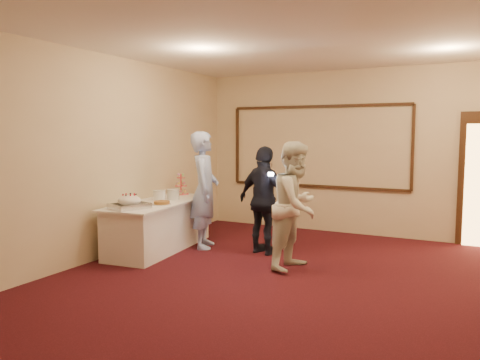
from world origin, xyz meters
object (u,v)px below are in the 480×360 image
pavlova_tray (129,203)px  man (205,190)px  buffet_table (159,225)px  cupcake_stand (181,186)px  woman (296,205)px  guest (265,200)px  plate_stack_a (159,196)px  plate_stack_b (173,194)px  tart (162,203)px

pavlova_tray → man: size_ratio=0.34×
buffet_table → cupcake_stand: 1.06m
woman → guest: woman is taller
plate_stack_a → pavlova_tray: bearing=-83.6°
plate_stack_b → woman: (2.23, -0.29, 0.01)m
woman → plate_stack_a: bearing=96.1°
cupcake_stand → tart: size_ratio=1.42×
guest → woman: bearing=159.5°
cupcake_stand → guest: 1.84m
pavlova_tray → guest: size_ratio=0.38×
plate_stack_a → tart: 0.43m
tart → guest: guest is taller
plate_stack_a → plate_stack_b: plate_stack_b is taller
buffet_table → woman: woman is taller
plate_stack_a → buffet_table: bearing=-60.0°
pavlova_tray → tart: size_ratio=2.24×
tart → cupcake_stand: bearing=110.8°
pavlova_tray → guest: bearing=39.8°
plate_stack_b → tart: size_ratio=0.74×
pavlova_tray → tart: pavlova_tray is taller
guest → man: bearing=20.2°
pavlova_tray → plate_stack_b: size_ratio=3.02×
buffet_table → plate_stack_a: (-0.03, 0.06, 0.47)m
buffet_table → pavlova_tray: pavlova_tray is taller
pavlova_tray → plate_stack_b: bearing=89.2°
plate_stack_a → man: 0.73m
pavlova_tray → guest: 2.01m
buffet_table → man: bearing=38.1°
pavlova_tray → plate_stack_a: bearing=96.4°
pavlova_tray → cupcake_stand: size_ratio=1.58×
tart → woman: size_ratio=0.16×
woman → guest: size_ratio=1.05×
plate_stack_a → woman: 2.34m
buffet_table → woman: bearing=-0.1°
plate_stack_a → woman: (2.34, -0.06, 0.01)m
buffet_table → cupcake_stand: size_ratio=5.68×
pavlova_tray → man: bearing=67.0°
buffet_table → plate_stack_b: 0.56m
woman → tart: bearing=104.8°
cupcake_stand → plate_stack_b: 0.67m
plate_stack_b → guest: (1.53, 0.23, -0.03)m
cupcake_stand → guest: size_ratio=0.24×
tart → plate_stack_a: bearing=131.7°
pavlova_tray → guest: guest is taller
buffet_table → pavlova_tray: (0.06, -0.77, 0.47)m
plate_stack_b → tart: 0.58m
buffet_table → pavlova_tray: 0.90m
man → guest: (1.03, 0.07, -0.11)m
plate_stack_b → plate_stack_a: bearing=-114.7°
man → tart: bearing=131.8°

